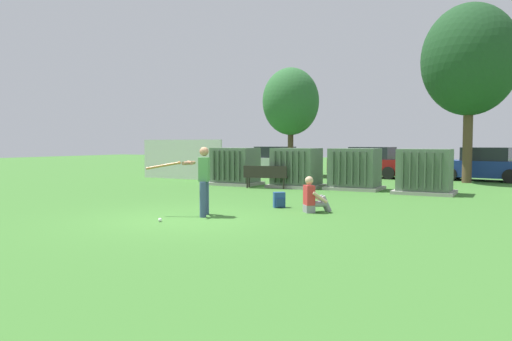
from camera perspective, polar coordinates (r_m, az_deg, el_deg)
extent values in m
plane|color=#3D752D|center=(11.93, -8.21, -5.65)|extent=(96.00, 96.00, 0.00)
cube|color=silver|center=(25.02, -8.74, 1.31)|extent=(4.80, 0.12, 2.00)
cube|color=#9E9B93|center=(21.36, -2.45, -1.51)|extent=(2.10, 1.70, 0.12)
cube|color=#567056|center=(21.30, -2.46, 0.66)|extent=(1.80, 1.40, 1.50)
cube|color=#495F49|center=(21.00, -5.01, 0.61)|extent=(0.06, 0.12, 1.27)
cube|color=#495F49|center=(20.86, -4.43, 0.60)|extent=(0.06, 0.12, 1.27)
cube|color=#495F49|center=(20.72, -3.83, 0.58)|extent=(0.06, 0.12, 1.27)
cube|color=#495F49|center=(20.59, -3.23, 0.57)|extent=(0.06, 0.12, 1.27)
cube|color=#495F49|center=(20.46, -2.62, 0.55)|extent=(0.06, 0.12, 1.27)
cube|color=#495F49|center=(20.33, -2.00, 0.53)|extent=(0.06, 0.12, 1.27)
cube|color=#9E9B93|center=(20.16, 4.77, -1.81)|extent=(2.10, 1.70, 0.12)
cube|color=#567056|center=(20.11, 4.78, 0.49)|extent=(1.80, 1.40, 1.50)
cube|color=#495F49|center=(19.69, 2.19, 0.44)|extent=(0.06, 0.12, 1.27)
cube|color=#495F49|center=(19.58, 2.86, 0.43)|extent=(0.06, 0.12, 1.27)
cube|color=#495F49|center=(19.47, 3.54, 0.41)|extent=(0.06, 0.12, 1.27)
cube|color=#495F49|center=(19.36, 4.23, 0.39)|extent=(0.06, 0.12, 1.27)
cube|color=#495F49|center=(19.26, 4.92, 0.37)|extent=(0.06, 0.12, 1.27)
cube|color=#495F49|center=(19.16, 5.62, 0.35)|extent=(0.06, 0.12, 1.27)
cube|color=#9E9B93|center=(19.59, 11.51, -2.01)|extent=(2.10, 1.70, 0.12)
cube|color=#567056|center=(19.53, 11.54, 0.36)|extent=(1.80, 1.40, 1.50)
cube|color=#495F49|center=(19.00, 9.03, 0.30)|extent=(0.06, 0.12, 1.27)
cube|color=#495F49|center=(18.92, 9.76, 0.28)|extent=(0.06, 0.12, 1.27)
cube|color=#495F49|center=(18.84, 10.50, 0.26)|extent=(0.06, 0.12, 1.27)
cube|color=#495F49|center=(18.77, 11.24, 0.24)|extent=(0.06, 0.12, 1.27)
cube|color=#495F49|center=(18.69, 11.99, 0.22)|extent=(0.06, 0.12, 1.27)
cube|color=#495F49|center=(18.62, 12.74, 0.20)|extent=(0.06, 0.12, 1.27)
cube|color=#9E9B93|center=(18.62, 19.19, -2.40)|extent=(2.10, 1.70, 0.12)
cube|color=#567056|center=(18.56, 19.24, 0.09)|extent=(1.80, 1.40, 1.50)
cube|color=#495F49|center=(17.93, 16.84, 0.03)|extent=(0.06, 0.12, 1.27)
cube|color=#495F49|center=(17.88, 17.64, 0.00)|extent=(0.06, 0.12, 1.27)
cube|color=#495F49|center=(17.83, 18.45, -0.02)|extent=(0.06, 0.12, 1.27)
cube|color=#495F49|center=(17.79, 19.26, -0.04)|extent=(0.06, 0.12, 1.27)
cube|color=#495F49|center=(17.75, 20.07, -0.06)|extent=(0.06, 0.12, 1.27)
cube|color=#495F49|center=(17.72, 20.89, -0.09)|extent=(0.06, 0.12, 1.27)
cube|color=#2D2823|center=(19.67, 1.19, -0.78)|extent=(1.84, 0.75, 0.05)
cube|color=#2D2823|center=(19.48, 1.05, -0.10)|extent=(1.77, 0.40, 0.44)
cylinder|color=#2D2823|center=(20.04, -0.81, -1.39)|extent=(0.06, 0.06, 0.42)
cylinder|color=#2D2823|center=(19.63, 3.45, -1.49)|extent=(0.06, 0.06, 0.42)
cylinder|color=#2D2823|center=(19.77, -1.06, -1.45)|extent=(0.06, 0.06, 0.42)
cylinder|color=#2D2823|center=(19.36, 3.26, -1.56)|extent=(0.06, 0.06, 0.42)
cylinder|color=#384C75|center=(12.07, -6.26, -3.42)|extent=(0.16, 0.16, 0.88)
cylinder|color=#384C75|center=(12.55, -5.92, -3.16)|extent=(0.16, 0.16, 0.88)
cube|color=#4C8C4C|center=(12.25, -6.11, 0.15)|extent=(0.39, 0.46, 0.60)
sphere|color=#9E7051|center=(12.23, -6.12, 2.23)|extent=(0.23, 0.23, 0.23)
cylinder|color=#9E7051|center=(12.21, -7.92, 0.88)|extent=(0.15, 0.55, 0.09)
cylinder|color=#9E7051|center=(12.39, -7.77, 0.92)|extent=(0.45, 0.45, 0.09)
cylinder|color=#A5723F|center=(12.45, -10.92, 0.56)|extent=(0.79, 0.42, 0.21)
sphere|color=#A5723F|center=(12.35, -9.00, 0.90)|extent=(0.08, 0.08, 0.08)
sphere|color=white|center=(11.59, -11.22, -5.72)|extent=(0.09, 0.09, 0.09)
cube|color=gray|center=(12.96, 6.25, -4.47)|extent=(0.40, 0.41, 0.20)
cube|color=red|center=(12.92, 6.26, -2.89)|extent=(0.40, 0.42, 0.52)
sphere|color=#DBAD89|center=(12.88, 6.27, -1.17)|extent=(0.22, 0.22, 0.22)
cylinder|color=gray|center=(13.11, 7.04, -3.86)|extent=(0.43, 0.39, 0.13)
cylinder|color=gray|center=(13.19, 7.97, -3.80)|extent=(0.30, 0.28, 0.46)
cylinder|color=gray|center=(12.92, 7.34, -3.97)|extent=(0.43, 0.39, 0.13)
cylinder|color=gray|center=(13.00, 8.28, -3.91)|extent=(0.30, 0.28, 0.46)
cylinder|color=#DBAD89|center=(13.21, 6.84, -2.95)|extent=(0.37, 0.33, 0.32)
cylinder|color=#DBAD89|center=(12.78, 7.53, -3.17)|extent=(0.37, 0.33, 0.32)
cube|color=#264C8C|center=(13.84, 2.74, -3.46)|extent=(0.38, 0.36, 0.44)
cube|color=navy|center=(13.72, 2.86, -3.80)|extent=(0.21, 0.19, 0.22)
cylinder|color=#4C3828|center=(27.23, 4.08, 2.09)|extent=(0.31, 0.31, 2.56)
ellipsoid|color=#2D6633|center=(27.32, 4.10, 8.11)|extent=(3.15, 3.15, 3.74)
cylinder|color=brown|center=(24.34, 23.61, 2.75)|extent=(0.43, 0.43, 3.47)
ellipsoid|color=#1E4723|center=(24.63, 23.82, 11.83)|extent=(4.27, 4.27, 5.07)
cube|color=silver|center=(28.52, 1.99, 0.74)|extent=(4.38, 2.20, 0.80)
cube|color=#262B33|center=(28.45, 2.28, 2.19)|extent=(2.27, 1.80, 0.64)
cylinder|color=black|center=(28.20, -1.08, 0.19)|extent=(0.66, 0.30, 0.64)
cylinder|color=black|center=(29.78, 0.16, 0.35)|extent=(0.66, 0.30, 0.64)
cylinder|color=black|center=(27.32, 3.98, 0.08)|extent=(0.66, 0.30, 0.64)
cylinder|color=black|center=(28.95, 4.98, 0.25)|extent=(0.66, 0.30, 0.64)
cube|color=maroon|center=(26.52, 13.22, 0.46)|extent=(4.33, 2.06, 0.80)
cube|color=#262B33|center=(26.45, 13.54, 2.01)|extent=(2.23, 1.74, 0.64)
cylinder|color=black|center=(26.23, 9.90, -0.10)|extent=(0.66, 0.27, 0.64)
cylinder|color=black|center=(27.79, 11.29, 0.08)|extent=(0.66, 0.27, 0.64)
cylinder|color=black|center=(25.31, 15.32, -0.29)|extent=(0.66, 0.27, 0.64)
cylinder|color=black|center=(26.93, 16.43, -0.09)|extent=(0.66, 0.27, 0.64)
cube|color=navy|center=(25.91, 25.11, 0.18)|extent=(4.38, 2.22, 0.80)
cube|color=#262B33|center=(25.85, 25.47, 1.76)|extent=(2.28, 1.81, 0.64)
cylinder|color=black|center=(25.36, 21.85, -0.40)|extent=(0.66, 0.30, 0.64)
cylinder|color=black|center=(27.01, 22.70, -0.21)|extent=(0.66, 0.30, 0.64)
cylinder|color=black|center=(24.88, 27.69, -0.61)|extent=(0.66, 0.30, 0.64)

